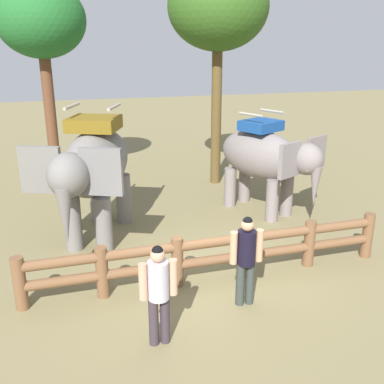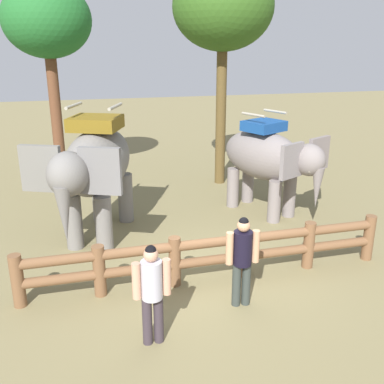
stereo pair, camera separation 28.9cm
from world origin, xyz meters
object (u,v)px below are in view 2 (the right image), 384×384
tree_far_left (223,9)px  tree_back_center (47,23)px  elephant_near_left (95,166)px  elephant_center (268,158)px  log_fence (210,254)px  tourist_man_in_blue (152,288)px  tourist_woman_in_black (242,255)px

tree_far_left → tree_back_center: 5.46m
elephant_near_left → tree_far_left: (4.26, 3.66, 3.77)m
elephant_center → tree_back_center: bearing=143.6°
log_fence → tree_far_left: 8.38m
tourist_man_in_blue → tree_far_left: (3.57, 8.10, 4.60)m
tree_far_left → tree_back_center: bearing=167.7°
log_fence → tourist_woman_in_black: tourist_woman_in_black is taller
tree_far_left → tourist_woman_in_black: bearing=-103.7°
tourist_man_in_blue → tree_far_left: size_ratio=0.25×
tourist_woman_in_black → tree_back_center: bearing=112.4°
elephant_center → tourist_woman_in_black: elephant_center is taller
log_fence → tree_back_center: (-3.19, 7.53, 4.60)m
elephant_center → tree_far_left: (-0.44, 3.08, 4.00)m
tree_back_center → elephant_center: bearing=-36.4°
tree_far_left → tree_back_center: tree_far_left is taller
log_fence → tourist_man_in_blue: (-1.45, -1.73, 0.42)m
tourist_man_in_blue → tree_back_center: size_ratio=0.27×
elephant_near_left → tourist_man_in_blue: elephant_near_left is taller
elephant_center → tree_back_center: (-5.76, 4.24, 3.59)m
log_fence → tree_back_center: size_ratio=1.19×
elephant_near_left → tree_far_left: size_ratio=0.56×
tree_far_left → tree_back_center: size_ratio=1.09×
tourist_man_in_blue → tree_far_left: 9.97m
tree_far_left → tree_back_center: (-5.32, 1.16, -0.42)m
elephant_center → tree_back_center: 8.00m
elephant_center → tree_far_left: bearing=98.2°
elephant_center → tourist_woman_in_black: size_ratio=1.91×
log_fence → elephant_near_left: 3.66m
elephant_center → elephant_near_left: bearing=-173.0°
log_fence → elephant_near_left: size_ratio=1.96×
tourist_woman_in_black → tourist_man_in_blue: (-1.77, -0.72, -0.00)m
tourist_man_in_blue → elephant_near_left: bearing=98.8°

